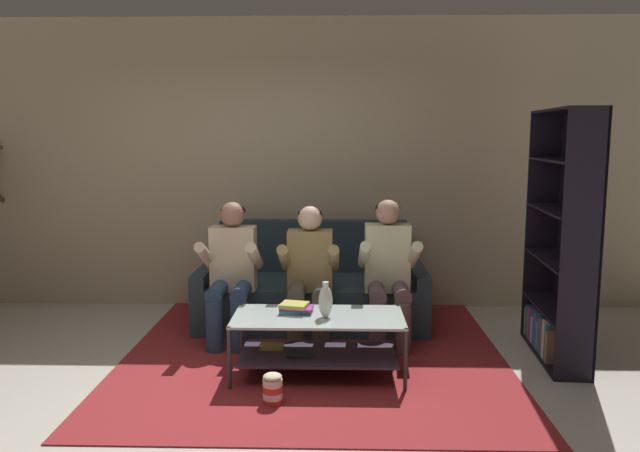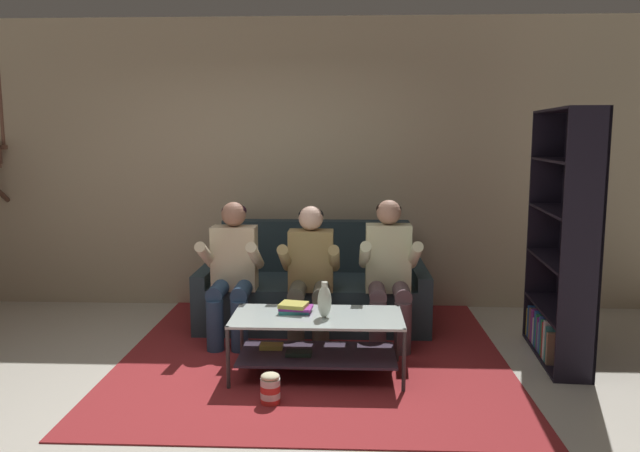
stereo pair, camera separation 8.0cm
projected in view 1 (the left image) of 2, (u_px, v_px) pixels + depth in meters
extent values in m
plane|color=beige|center=(233.00, 403.00, 4.11)|extent=(16.80, 16.80, 0.00)
cube|color=tan|center=(270.00, 165.00, 6.34)|extent=(8.40, 0.12, 2.90)
cube|color=#2C3E47|center=(312.00, 302.00, 5.80)|extent=(1.82, 0.96, 0.43)
cube|color=#25343C|center=(313.00, 246.00, 6.12)|extent=(1.82, 0.18, 0.50)
cube|color=#2C3E47|center=(208.00, 295.00, 5.82)|extent=(0.13, 0.96, 0.55)
cube|color=#2C3E47|center=(417.00, 296.00, 5.77)|extent=(0.13, 0.96, 0.55)
cylinder|color=navy|center=(215.00, 327.00, 5.05)|extent=(0.14, 0.14, 0.43)
cylinder|color=navy|center=(239.00, 327.00, 5.04)|extent=(0.14, 0.14, 0.43)
cylinder|color=navy|center=(218.00, 291.00, 5.19)|extent=(0.14, 0.42, 0.14)
cylinder|color=navy|center=(242.00, 291.00, 5.18)|extent=(0.14, 0.42, 0.14)
cube|color=beige|center=(234.00, 258.00, 5.35)|extent=(0.38, 0.22, 0.55)
cylinder|color=beige|center=(205.00, 256.00, 5.17)|extent=(0.09, 0.49, 0.31)
cylinder|color=beige|center=(254.00, 256.00, 5.16)|extent=(0.09, 0.49, 0.31)
sphere|color=#9D6B56|center=(233.00, 214.00, 5.30)|extent=(0.21, 0.21, 0.21)
ellipsoid|color=black|center=(233.00, 211.00, 5.32)|extent=(0.21, 0.21, 0.13)
cylinder|color=#524E41|center=(296.00, 327.00, 5.03)|extent=(0.14, 0.14, 0.43)
cylinder|color=#524E41|center=(321.00, 328.00, 5.02)|extent=(0.14, 0.14, 0.43)
cylinder|color=#524E41|center=(297.00, 291.00, 5.17)|extent=(0.14, 0.42, 0.14)
cylinder|color=#524E41|center=(321.00, 291.00, 5.16)|extent=(0.14, 0.42, 0.14)
cube|color=#9E8351|center=(310.00, 260.00, 5.34)|extent=(0.38, 0.22, 0.52)
cylinder|color=#9E8351|center=(285.00, 258.00, 5.16)|extent=(0.09, 0.49, 0.31)
cylinder|color=#9E8351|center=(334.00, 259.00, 5.15)|extent=(0.09, 0.49, 0.31)
sphere|color=beige|center=(310.00, 218.00, 5.29)|extent=(0.21, 0.21, 0.21)
ellipsoid|color=black|center=(310.00, 215.00, 5.30)|extent=(0.21, 0.21, 0.13)
cylinder|color=#5F484F|center=(378.00, 328.00, 5.01)|extent=(0.14, 0.14, 0.43)
cylinder|color=#5F484F|center=(403.00, 328.00, 5.01)|extent=(0.14, 0.14, 0.43)
cylinder|color=#5F484F|center=(377.00, 292.00, 5.15)|extent=(0.14, 0.42, 0.14)
cylinder|color=#5F484F|center=(401.00, 292.00, 5.15)|extent=(0.14, 0.42, 0.14)
cube|color=beige|center=(387.00, 258.00, 5.32)|extent=(0.38, 0.22, 0.57)
cylinder|color=beige|center=(364.00, 255.00, 5.14)|extent=(0.09, 0.49, 0.31)
cylinder|color=beige|center=(414.00, 255.00, 5.13)|extent=(0.09, 0.49, 0.31)
sphere|color=tan|center=(388.00, 212.00, 5.26)|extent=(0.21, 0.21, 0.21)
ellipsoid|color=black|center=(388.00, 209.00, 5.28)|extent=(0.21, 0.21, 0.13)
cube|color=#B4C3C0|center=(318.00, 317.00, 4.53)|extent=(1.24, 0.60, 0.02)
cube|color=#3C3042|center=(318.00, 354.00, 4.57)|extent=(1.14, 0.55, 0.02)
cylinder|color=#373537|center=(229.00, 359.00, 4.29)|extent=(0.03, 0.03, 0.45)
cylinder|color=#373537|center=(406.00, 360.00, 4.26)|extent=(0.03, 0.03, 0.45)
cylinder|color=#373537|center=(242.00, 333.00, 4.86)|extent=(0.03, 0.03, 0.45)
cylinder|color=#373537|center=(398.00, 334.00, 4.82)|extent=(0.03, 0.03, 0.45)
cube|color=#B5AD48|center=(272.00, 347.00, 4.66)|extent=(0.17, 0.11, 0.03)
cube|color=#203028|center=(300.00, 353.00, 4.52)|extent=(0.19, 0.11, 0.03)
cube|color=maroon|center=(314.00, 350.00, 5.11)|extent=(3.00, 3.26, 0.01)
cube|color=#9B5A55|center=(314.00, 350.00, 5.11)|extent=(1.65, 1.79, 0.00)
ellipsoid|color=silver|center=(326.00, 301.00, 4.46)|extent=(0.10, 0.10, 0.24)
cylinder|color=silver|center=(326.00, 285.00, 4.45)|extent=(0.05, 0.05, 0.05)
cube|color=teal|center=(294.00, 311.00, 4.61)|extent=(0.23, 0.18, 0.03)
cube|color=#922E90|center=(297.00, 308.00, 4.60)|extent=(0.25, 0.19, 0.02)
cube|color=gold|center=(294.00, 305.00, 4.59)|extent=(0.23, 0.21, 0.03)
cube|color=black|center=(543.00, 226.00, 5.36)|extent=(0.28, 0.04, 1.95)
cube|color=black|center=(582.00, 248.00, 4.32)|extent=(0.28, 0.04, 1.95)
cube|color=black|center=(577.00, 236.00, 4.83)|extent=(0.10, 1.08, 1.95)
cube|color=black|center=(553.00, 355.00, 4.98)|extent=(0.36, 1.06, 0.02)
cube|color=black|center=(556.00, 309.00, 4.93)|extent=(0.36, 1.06, 0.02)
cube|color=black|center=(559.00, 261.00, 4.87)|extent=(0.36, 1.06, 0.02)
cube|color=black|center=(561.00, 211.00, 4.81)|extent=(0.36, 1.06, 0.02)
cube|color=black|center=(564.00, 160.00, 4.76)|extent=(0.36, 1.06, 0.02)
cube|color=black|center=(567.00, 110.00, 4.70)|extent=(0.36, 1.06, 0.02)
cube|color=yellow|center=(537.00, 321.00, 5.45)|extent=(0.21, 0.04, 0.24)
cube|color=#2357AC|center=(537.00, 321.00, 5.41)|extent=(0.19, 0.06, 0.27)
cube|color=#91694D|center=(541.00, 323.00, 5.34)|extent=(0.23, 0.06, 0.27)
cube|color=#82368F|center=(540.00, 324.00, 5.29)|extent=(0.19, 0.06, 0.28)
cube|color=#932C93|center=(545.00, 326.00, 5.24)|extent=(0.24, 0.05, 0.28)
cube|color=silver|center=(544.00, 331.00, 5.21)|extent=(0.22, 0.06, 0.22)
cube|color=#285CB5|center=(546.00, 328.00, 5.15)|extent=(0.21, 0.07, 0.30)
cube|color=#2C9651|center=(549.00, 331.00, 5.11)|extent=(0.24, 0.05, 0.29)
cube|color=purple|center=(550.00, 333.00, 5.07)|extent=(0.24, 0.05, 0.27)
cube|color=#6CA2A9|center=(551.00, 336.00, 5.03)|extent=(0.22, 0.04, 0.24)
cube|color=#3557B8|center=(553.00, 334.00, 4.99)|extent=(0.24, 0.06, 0.30)
cube|color=#2A8953|center=(552.00, 337.00, 4.94)|extent=(0.19, 0.05, 0.29)
cube|color=red|center=(555.00, 339.00, 4.90)|extent=(0.22, 0.04, 0.28)
cube|color=silver|center=(557.00, 340.00, 4.85)|extent=(0.23, 0.07, 0.31)
cube|color=teal|center=(561.00, 344.00, 4.79)|extent=(0.26, 0.05, 0.28)
cube|color=#947156|center=(559.00, 348.00, 4.75)|extent=(0.20, 0.06, 0.25)
cylinder|color=red|center=(273.00, 401.00, 4.09)|extent=(0.13, 0.13, 0.04)
cylinder|color=white|center=(273.00, 395.00, 4.08)|extent=(0.13, 0.13, 0.04)
cylinder|color=red|center=(273.00, 389.00, 4.07)|extent=(0.13, 0.13, 0.04)
cylinder|color=white|center=(273.00, 382.00, 4.07)|extent=(0.13, 0.13, 0.04)
ellipsoid|color=beige|center=(272.00, 377.00, 4.06)|extent=(0.12, 0.12, 0.05)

